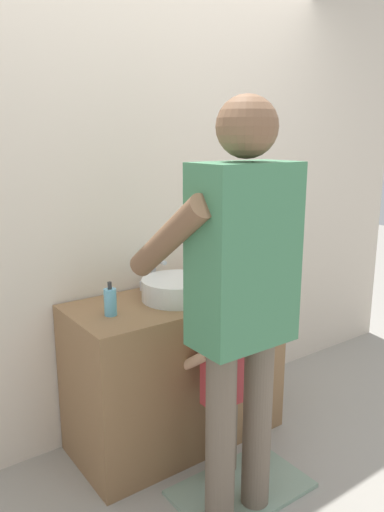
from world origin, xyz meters
name	(u,v)px	position (x,y,z in m)	size (l,w,h in m)	color
ground_plane	(209,463)	(0.00, 0.00, 0.00)	(14.00, 14.00, 0.00)	#9E998E
back_wall	(142,192)	(0.00, 0.62, 1.35)	(4.40, 0.08, 2.70)	beige
vanity_cabinet	(176,369)	(0.00, 0.30, 0.41)	(1.13, 0.54, 0.82)	olive
sink_basin	(177,289)	(0.00, 0.28, 0.88)	(0.37, 0.37, 0.11)	silver
faucet	(155,275)	(0.00, 0.50, 0.90)	(0.18, 0.14, 0.18)	#B7BABF
toothbrush_cup	(228,279)	(0.34, 0.27, 0.87)	(0.07, 0.07, 0.21)	#4C8EB2
soap_bottle	(110,302)	(-0.39, 0.27, 0.89)	(0.06, 0.06, 0.16)	#66B2D1
bath_mat	(241,489)	(0.00, -0.25, 0.01)	(0.64, 0.40, 0.02)	gray
child_toddler	(223,378)	(0.00, -0.10, 0.53)	(0.27, 0.27, 0.88)	#6B5B4C
adult_parent	(240,282)	(-0.11, -0.34, 1.08)	(0.56, 0.58, 1.80)	#6B5B4C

